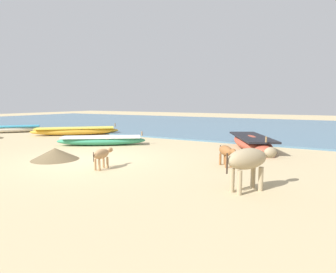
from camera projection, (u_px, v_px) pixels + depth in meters
ground at (90, 160)px, 9.50m from camera, size 80.00×80.00×0.00m
sea_water at (234, 125)px, 23.29m from camera, size 60.00×20.00×0.08m
fishing_boat_1 at (75, 131)px, 16.74m from camera, size 4.26×4.10×0.65m
fishing_boat_2 at (10, 129)px, 18.07m from camera, size 3.15×3.49×0.62m
fishing_boat_3 at (251, 142)px, 11.60m from camera, size 2.92×4.05×0.76m
fishing_boat_4 at (102, 140)px, 12.77m from camera, size 3.66×2.94×0.60m
cow_adult_dun at (249, 160)px, 6.14m from camera, size 0.99×1.35×0.95m
calf_near_tan at (102, 154)px, 8.23m from camera, size 0.33×0.91×0.59m
calf_far_brown at (226, 152)px, 8.54m from camera, size 0.81×0.80×0.63m
debris_pile_1 at (55, 154)px, 9.58m from camera, size 1.61×1.61×0.39m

